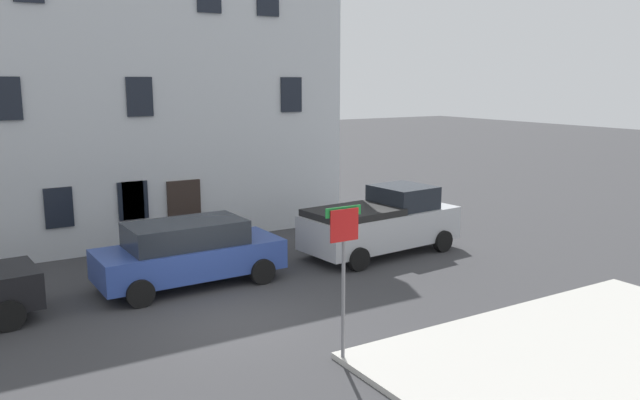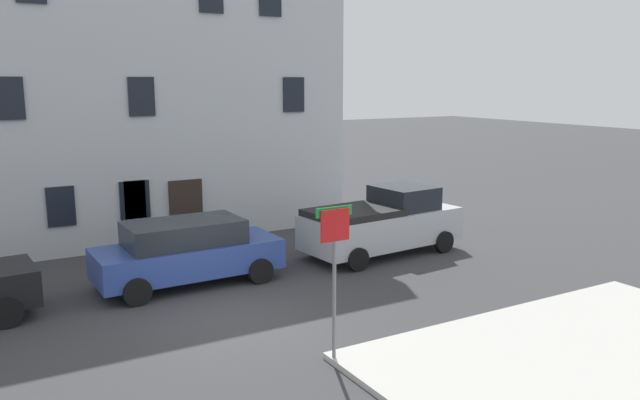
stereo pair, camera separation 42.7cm
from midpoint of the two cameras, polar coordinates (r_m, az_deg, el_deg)
name	(u,v)px [view 1 (the left image)]	position (r m, az deg, el deg)	size (l,w,h in m)	color
ground_plane	(235,321)	(14.64, -8.44, -10.66)	(120.00, 120.00, 0.00)	#38383A
building_main	(128,71)	(23.61, -17.36, 10.99)	(14.22, 6.58, 11.07)	silver
car_blue_wagon	(189,252)	(16.98, -12.38, -4.58)	(4.82, 2.17, 1.72)	#2D4799
pickup_truck_silver	(382,222)	(19.67, 4.98, -2.01)	(5.20, 2.56, 2.04)	#B7BABF
street_sign_pole	(344,256)	(11.75, 1.10, -5.05)	(0.76, 0.07, 3.04)	slate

